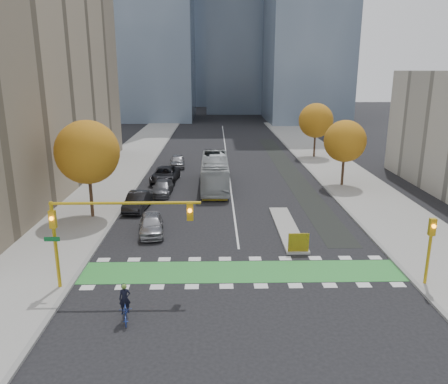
{
  "coord_description": "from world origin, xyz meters",
  "views": [
    {
      "loc": [
        -1.59,
        -23.18,
        12.04
      ],
      "look_at": [
        -0.95,
        9.13,
        3.0
      ],
      "focal_mm": 35.0,
      "sensor_mm": 36.0,
      "label": 1
    }
  ],
  "objects_px": {
    "bus": "(215,172)",
    "parked_car_b": "(138,201)",
    "hazard_board": "(299,243)",
    "parked_car_a": "(151,224)",
    "traffic_signal_west": "(100,222)",
    "tree_west": "(87,152)",
    "tree_east_near": "(345,141)",
    "cyclist": "(125,309)",
    "tree_east_far": "(316,121)",
    "parked_car_e": "(177,161)",
    "traffic_signal_east": "(430,241)",
    "parked_car_c": "(162,188)",
    "parked_car_d": "(165,175)"
  },
  "relations": [
    {
      "from": "tree_east_far",
      "to": "parked_car_c",
      "type": "height_order",
      "value": "tree_east_far"
    },
    {
      "from": "traffic_signal_east",
      "to": "parked_car_c",
      "type": "bearing_deg",
      "value": 131.55
    },
    {
      "from": "tree_east_far",
      "to": "parked_car_c",
      "type": "xyz_separation_m",
      "value": [
        -19.44,
        -18.83,
        -4.57
      ]
    },
    {
      "from": "parked_car_b",
      "to": "bus",
      "type": "bearing_deg",
      "value": 53.92
    },
    {
      "from": "tree_east_near",
      "to": "parked_car_d",
      "type": "distance_m",
      "value": 19.77
    },
    {
      "from": "bus",
      "to": "parked_car_b",
      "type": "height_order",
      "value": "bus"
    },
    {
      "from": "tree_west",
      "to": "tree_east_near",
      "type": "height_order",
      "value": "tree_west"
    },
    {
      "from": "parked_car_a",
      "to": "parked_car_c",
      "type": "xyz_separation_m",
      "value": [
        -0.44,
        11.02,
        -0.09
      ]
    },
    {
      "from": "hazard_board",
      "to": "tree_west",
      "type": "distance_m",
      "value": 18.44
    },
    {
      "from": "tree_west",
      "to": "parked_car_b",
      "type": "xyz_separation_m",
      "value": [
        3.44,
        2.17,
        -4.83
      ]
    },
    {
      "from": "tree_east_near",
      "to": "traffic_signal_east",
      "type": "relative_size",
      "value": 1.73
    },
    {
      "from": "hazard_board",
      "to": "parked_car_a",
      "type": "relative_size",
      "value": 0.31
    },
    {
      "from": "parked_car_a",
      "to": "traffic_signal_east",
      "type": "bearing_deg",
      "value": -34.43
    },
    {
      "from": "bus",
      "to": "parked_car_b",
      "type": "xyz_separation_m",
      "value": [
        -6.91,
        -7.79,
        -0.85
      ]
    },
    {
      "from": "traffic_signal_west",
      "to": "parked_car_a",
      "type": "bearing_deg",
      "value": 80.63
    },
    {
      "from": "hazard_board",
      "to": "tree_east_far",
      "type": "relative_size",
      "value": 0.18
    },
    {
      "from": "bus",
      "to": "parked_car_e",
      "type": "xyz_separation_m",
      "value": [
        -4.84,
        10.04,
        -0.85
      ]
    },
    {
      "from": "hazard_board",
      "to": "traffic_signal_west",
      "type": "xyz_separation_m",
      "value": [
        -11.93,
        -4.71,
        3.23
      ]
    },
    {
      "from": "traffic_signal_west",
      "to": "parked_car_b",
      "type": "bearing_deg",
      "value": 92.46
    },
    {
      "from": "cyclist",
      "to": "parked_car_b",
      "type": "height_order",
      "value": "cyclist"
    },
    {
      "from": "tree_east_near",
      "to": "traffic_signal_east",
      "type": "height_order",
      "value": "tree_east_near"
    },
    {
      "from": "traffic_signal_west",
      "to": "tree_east_far",
      "type": "bearing_deg",
      "value": 62.05
    },
    {
      "from": "parked_car_b",
      "to": "parked_car_e",
      "type": "height_order",
      "value": "parked_car_b"
    },
    {
      "from": "tree_east_near",
      "to": "parked_car_d",
      "type": "height_order",
      "value": "tree_east_near"
    },
    {
      "from": "tree_west",
      "to": "cyclist",
      "type": "bearing_deg",
      "value": -69.57
    },
    {
      "from": "tree_west",
      "to": "parked_car_e",
      "type": "bearing_deg",
      "value": 74.62
    },
    {
      "from": "parked_car_b",
      "to": "parked_car_e",
      "type": "relative_size",
      "value": 1.04
    },
    {
      "from": "tree_east_far",
      "to": "traffic_signal_west",
      "type": "distance_m",
      "value": 43.61
    },
    {
      "from": "hazard_board",
      "to": "parked_car_e",
      "type": "bearing_deg",
      "value": 110.69
    },
    {
      "from": "tree_west",
      "to": "traffic_signal_east",
      "type": "height_order",
      "value": "tree_west"
    },
    {
      "from": "tree_east_near",
      "to": "traffic_signal_west",
      "type": "xyz_separation_m",
      "value": [
        -19.93,
        -22.51,
        -0.83
      ]
    },
    {
      "from": "tree_east_far",
      "to": "cyclist",
      "type": "relative_size",
      "value": 3.81
    },
    {
      "from": "bus",
      "to": "parked_car_c",
      "type": "height_order",
      "value": "bus"
    },
    {
      "from": "tree_east_near",
      "to": "parked_car_a",
      "type": "bearing_deg",
      "value": -143.19
    },
    {
      "from": "cyclist",
      "to": "tree_east_far",
      "type": "bearing_deg",
      "value": 54.3
    },
    {
      "from": "hazard_board",
      "to": "parked_car_b",
      "type": "distance_m",
      "value": 16.04
    },
    {
      "from": "hazard_board",
      "to": "traffic_signal_east",
      "type": "distance_m",
      "value": 8.26
    },
    {
      "from": "parked_car_a",
      "to": "parked_car_d",
      "type": "relative_size",
      "value": 0.76
    },
    {
      "from": "traffic_signal_west",
      "to": "cyclist",
      "type": "distance_m",
      "value": 5.1
    },
    {
      "from": "traffic_signal_west",
      "to": "parked_car_b",
      "type": "height_order",
      "value": "traffic_signal_west"
    },
    {
      "from": "tree_west",
      "to": "bus",
      "type": "relative_size",
      "value": 0.7
    },
    {
      "from": "traffic_signal_west",
      "to": "bus",
      "type": "xyz_separation_m",
      "value": [
        6.27,
        22.47,
        -2.4
      ]
    },
    {
      "from": "cyclist",
      "to": "parked_car_c",
      "type": "height_order",
      "value": "cyclist"
    },
    {
      "from": "tree_east_far",
      "to": "traffic_signal_west",
      "type": "height_order",
      "value": "tree_east_far"
    },
    {
      "from": "hazard_board",
      "to": "parked_car_b",
      "type": "bearing_deg",
      "value": 141.55
    },
    {
      "from": "tree_west",
      "to": "parked_car_e",
      "type": "height_order",
      "value": "tree_west"
    },
    {
      "from": "bus",
      "to": "tree_east_near",
      "type": "bearing_deg",
      "value": -0.05
    },
    {
      "from": "tree_west",
      "to": "parked_car_e",
      "type": "relative_size",
      "value": 1.79
    },
    {
      "from": "cyclist",
      "to": "parked_car_b",
      "type": "distance_m",
      "value": 18.21
    },
    {
      "from": "tree_east_near",
      "to": "parked_car_a",
      "type": "distance_m",
      "value": 23.47
    }
  ]
}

